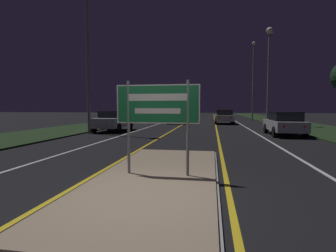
# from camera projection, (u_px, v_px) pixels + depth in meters

# --- Properties ---
(ground_plane) EXTENTS (160.00, 160.00, 0.00)m
(ground_plane) POSITION_uv_depth(u_px,v_px,m) (142.00, 198.00, 4.98)
(ground_plane) COLOR black
(median_island) EXTENTS (2.90, 7.36, 0.10)m
(median_island) POSITION_uv_depth(u_px,v_px,m) (158.00, 176.00, 6.39)
(median_island) COLOR #999993
(median_island) RESTS_ON ground_plane
(verge_left) EXTENTS (5.00, 100.00, 0.08)m
(verge_left) POSITION_uv_depth(u_px,v_px,m) (103.00, 124.00, 26.22)
(verge_left) COLOR #1E3319
(verge_left) RESTS_ON ground_plane
(verge_right) EXTENTS (5.00, 100.00, 0.08)m
(verge_right) POSITION_uv_depth(u_px,v_px,m) (306.00, 127.00, 23.07)
(verge_right) COLOR #1E3319
(verge_right) RESTS_ON ground_plane
(centre_line_yellow_left) EXTENTS (0.12, 70.00, 0.01)m
(centre_line_yellow_left) POSITION_uv_depth(u_px,v_px,m) (186.00, 123.00, 29.84)
(centre_line_yellow_left) COLOR gold
(centre_line_yellow_left) RESTS_ON ground_plane
(centre_line_yellow_right) EXTENTS (0.12, 70.00, 0.01)m
(centre_line_yellow_right) POSITION_uv_depth(u_px,v_px,m) (215.00, 123.00, 29.29)
(centre_line_yellow_right) COLOR gold
(centre_line_yellow_right) RESTS_ON ground_plane
(lane_line_white_left) EXTENTS (0.12, 70.00, 0.01)m
(lane_line_white_left) POSITION_uv_depth(u_px,v_px,m) (164.00, 122.00, 30.26)
(lane_line_white_left) COLOR silver
(lane_line_white_left) RESTS_ON ground_plane
(lane_line_white_right) EXTENTS (0.12, 70.00, 0.01)m
(lane_line_white_right) POSITION_uv_depth(u_px,v_px,m) (239.00, 123.00, 28.87)
(lane_line_white_right) COLOR silver
(lane_line_white_right) RESTS_ON ground_plane
(edge_line_white_left) EXTENTS (0.10, 70.00, 0.01)m
(edge_line_white_left) POSITION_uv_depth(u_px,v_px,m) (139.00, 122.00, 30.76)
(edge_line_white_left) COLOR silver
(edge_line_white_left) RESTS_ON ground_plane
(edge_line_white_right) EXTENTS (0.10, 70.00, 0.01)m
(edge_line_white_right) POSITION_uv_depth(u_px,v_px,m) (267.00, 123.00, 28.37)
(edge_line_white_right) COLOR silver
(edge_line_white_right) RESTS_ON ground_plane
(highway_sign) EXTENTS (2.02, 0.07, 2.27)m
(highway_sign) POSITION_uv_depth(u_px,v_px,m) (158.00, 108.00, 6.26)
(highway_sign) COLOR gray
(highway_sign) RESTS_ON median_island
(streetlight_left_near) EXTENTS (0.61, 0.61, 11.01)m
(streetlight_left_near) POSITION_uv_depth(u_px,v_px,m) (87.00, 18.00, 16.71)
(streetlight_left_near) COLOR gray
(streetlight_left_near) RESTS_ON ground_plane
(streetlight_right_near) EXTENTS (0.60, 0.60, 8.83)m
(streetlight_right_near) POSITION_uv_depth(u_px,v_px,m) (269.00, 58.00, 23.37)
(streetlight_right_near) COLOR gray
(streetlight_right_near) RESTS_ON ground_plane
(streetlight_right_far) EXTENTS (0.47, 0.47, 10.23)m
(streetlight_right_far) POSITION_uv_depth(u_px,v_px,m) (253.00, 73.00, 34.15)
(streetlight_right_far) COLOR gray
(streetlight_right_far) RESTS_ON ground_plane
(car_receding_0) EXTENTS (1.84, 4.15, 1.46)m
(car_receding_0) POSITION_uv_depth(u_px,v_px,m) (284.00, 123.00, 16.06)
(car_receding_0) COLOR #B7B7BC
(car_receding_0) RESTS_ON ground_plane
(car_receding_1) EXTENTS (1.93, 4.15, 1.50)m
(car_receding_1) POSITION_uv_depth(u_px,v_px,m) (224.00, 116.00, 27.44)
(car_receding_1) COLOR silver
(car_receding_1) RESTS_ON ground_plane
(car_approaching_0) EXTENTS (1.99, 4.22, 1.47)m
(car_approaching_0) POSITION_uv_depth(u_px,v_px,m) (113.00, 120.00, 19.07)
(car_approaching_0) COLOR #B7B7BC
(car_approaching_0) RESTS_ON ground_plane
(car_approaching_1) EXTENTS (2.04, 4.38, 1.47)m
(car_approaching_1) POSITION_uv_depth(u_px,v_px,m) (177.00, 116.00, 28.71)
(car_approaching_1) COLOR #4C514C
(car_approaching_1) RESTS_ON ground_plane
(car_approaching_2) EXTENTS (1.89, 4.59, 1.33)m
(car_approaching_2) POSITION_uv_depth(u_px,v_px,m) (164.00, 114.00, 37.88)
(car_approaching_2) COLOR #B7B7BC
(car_approaching_2) RESTS_ON ground_plane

